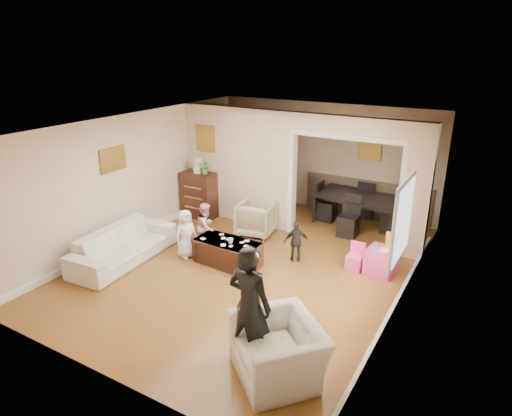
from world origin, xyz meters
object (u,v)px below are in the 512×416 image
Objects in this scene: play_table at (381,261)px; coffee_cup at (230,241)px; armchair_back at (256,219)px; table_lamp at (198,165)px; coffee_table at (228,252)px; armchair_front at (278,350)px; child_kneel_a at (186,234)px; dining_table at (358,211)px; sofa at (123,245)px; child_toddler at (296,241)px; child_kneel_b at (206,227)px; adult_person at (250,306)px; cyan_cup at (376,247)px; dresser at (199,195)px.

coffee_cup is at bearing -155.45° from play_table.
play_table is at bearing 162.40° from armchair_back.
table_lamp reaches higher than coffee_table.
child_kneel_a is at bearing -172.70° from armchair_front.
dining_table is at bearing 65.32° from coffee_cup.
sofa is 1.18m from child_kneel_a.
child_toddler is (-0.46, -2.27, 0.05)m from dining_table.
coffee_cup is 0.13× the size of child_toddler.
table_lamp is 2.01m from child_kneel_b.
armchair_front is at bearing -145.36° from child_kneel_b.
armchair_back is 0.47× the size of adult_person.
sofa is 2.75m from table_lamp.
dining_table is at bearing -136.18° from child_toddler.
child_toddler is at bearing 35.54° from coffee_table.
child_kneel_a reaches higher than play_table.
coffee_cup is 1.25m from child_toddler.
coffee_cup is 2.73m from play_table.
play_table is 6.06× the size of cyan_cup.
table_lamp is at bearing 139.20° from coffee_cup.
coffee_table is at bearing -109.90° from dining_table.
table_lamp reaches higher than sofa.
adult_person reaches higher than sofa.
child_kneel_b reaches higher than coffee_cup.
cyan_cup is 0.04× the size of dining_table.
sofa is 2.83× the size of armchair_back.
armchair_back is at bearing 99.27° from coffee_table.
child_kneel_b is at bearing -48.79° from dresser.
sofa is 3.26m from child_toddler.
dining_table is (-1.06, 1.94, 0.12)m from play_table.
coffee_table is (0.24, -1.48, -0.12)m from armchair_back.
table_lamp is at bearing -44.45° from adult_person.
cyan_cup is at bearing 22.60° from coffee_table.
coffee_table is at bearing -41.41° from table_lamp.
child_toddler reaches higher than play_table.
play_table is 0.51× the size of child_kneel_a.
dining_table is at bearing 115.82° from cyan_cup.
child_toddler reaches higher than dining_table.
armchair_back is 0.71× the size of dresser.
armchair_front is (2.44, -3.67, 0.01)m from armchair_back.
table_lamp is at bearing 0.00° from dresser.
cyan_cup is 3.25m from child_kneel_b.
sofa is 3.78m from adult_person.
child_kneel_b is (-2.90, 2.49, 0.13)m from armchair_front.
cyan_cup is (4.39, -0.67, -0.76)m from table_lamp.
dining_table is at bearing 63.42° from coffee_table.
cyan_cup is at bearing 156.39° from child_toddler.
armchair_front is 3.16m from child_toddler.
child_kneel_b is (1.07, 1.18, 0.17)m from sofa.
adult_person is (-0.44, 0.06, 0.46)m from armchair_front.
sofa is 1.97× the size of armchair_front.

